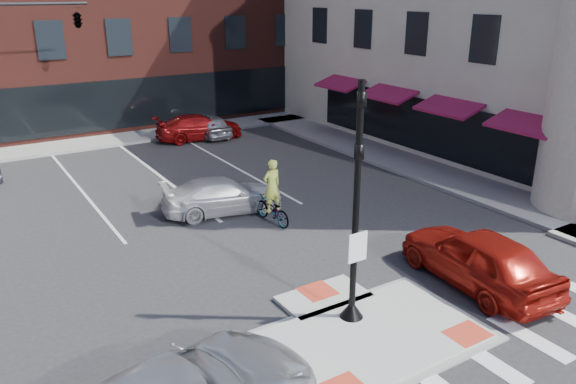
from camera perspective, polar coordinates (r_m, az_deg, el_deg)
ground at (r=14.51m, az=7.44°, el=-13.52°), size 120.00×120.00×0.00m
refuge_island at (r=14.32m, az=8.12°, el=-13.81°), size 5.40×4.65×0.13m
sidewalk_e at (r=27.96m, az=11.71°, el=3.04°), size 3.00×24.00×0.15m
sidewalk_n at (r=33.99m, az=-12.50°, el=5.94°), size 26.00×3.00×0.15m
building_far_right at (r=65.47m, az=-17.91°, el=17.18°), size 12.00×12.00×12.00m
signal_pole at (r=13.65m, az=6.82°, el=-4.46°), size 0.60×0.60×5.98m
mast_arm_signal at (r=27.63m, az=-23.54°, el=14.64°), size 6.10×2.24×8.00m
red_sedan at (r=16.79m, az=18.77°, el=-6.33°), size 2.41×5.09×1.68m
white_pickup at (r=21.27m, az=-6.66°, el=-0.35°), size 4.78×2.60×1.32m
bg_car_silver at (r=32.71m, az=-8.02°, el=6.72°), size 1.70×3.88×1.30m
bg_car_red at (r=32.14m, az=-9.01°, el=6.53°), size 5.00×2.43×1.40m
cyclist at (r=20.09m, az=-1.63°, el=-1.01°), size 0.83×1.97×2.38m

